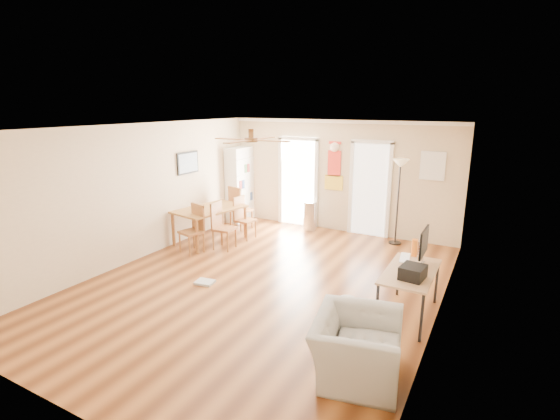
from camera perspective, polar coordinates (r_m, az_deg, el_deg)
The scene contains 30 objects.
floor at distance 7.11m, azimuth -2.34°, elevation -10.08°, with size 7.00×7.00×0.00m, color brown.
ceiling at distance 6.48m, azimuth -2.58°, elevation 11.32°, with size 5.50×7.00×0.00m, color silver, non-canonical shape.
wall_back at distance 9.78m, azimuth 8.15°, elevation 4.58°, with size 5.50×0.04×2.60m, color beige, non-canonical shape.
wall_front at distance 4.25m, azimuth -27.89°, elevation -10.22°, with size 5.50×0.04×2.60m, color beige, non-canonical shape.
wall_left at distance 8.40m, azimuth -18.80°, elevation 2.33°, with size 0.04×7.00×2.60m, color beige, non-canonical shape.
wall_right at distance 5.82m, azimuth 21.52°, elevation -3.09°, with size 0.04×7.00×2.60m, color beige, non-canonical shape.
crown_molding at distance 6.48m, azimuth -2.58°, elevation 10.97°, with size 5.50×7.00×0.08m, color white, non-canonical shape.
kitchen_doorway at distance 10.22m, azimuth 2.54°, elevation 3.71°, with size 0.90×0.10×2.10m, color white, non-canonical shape.
bathroom_doorway at distance 9.58m, azimuth 12.27°, elevation 2.67°, with size 0.80×0.10×2.10m, color white, non-canonical shape.
wall_decal at distance 9.77m, azimuth 7.47°, elevation 6.07°, with size 0.46×0.03×1.10m, color red.
ac_grille at distance 9.19m, azimuth 20.28°, elevation 5.73°, with size 0.50×0.04×0.60m, color white.
framed_poster at distance 9.30m, azimuth -12.58°, elevation 6.37°, with size 0.04×0.66×0.48m, color black.
ceiling_fan at distance 6.24m, azimuth -4.00°, elevation 9.62°, with size 1.24×1.24×0.20m, color #593819, non-canonical shape.
bookshelf at distance 10.68m, azimuth -5.48°, elevation 3.55°, with size 0.38×0.85×1.89m, color white, non-canonical shape.
dining_table at distance 9.19m, azimuth -9.56°, elevation -2.03°, with size 0.90×1.51×0.75m, color #A27534, non-canonical shape.
dining_chair_right_a at distance 9.29m, azimuth -4.80°, elevation -1.11°, with size 0.39×0.39×0.94m, color #A26234, non-canonical shape.
dining_chair_right_b at distance 8.66m, azimuth -7.68°, elevation -2.22°, with size 0.40×0.40×0.98m, color #A16434, non-canonical shape.
dining_chair_near at distance 8.55m, azimuth -12.14°, elevation -2.62°, with size 0.40×0.40×0.98m, color olive, non-canonical shape.
dining_chair_far at distance 10.03m, azimuth -5.37°, elevation 0.35°, with size 0.43×0.43×1.04m, color #9F5B33, non-canonical shape.
trash_can at distance 9.90m, azimuth 4.15°, elevation -0.82°, with size 0.32×0.32×0.70m, color #BBBBBD.
torchiere_lamp at distance 9.13m, azimuth 15.91°, elevation 1.02°, with size 0.35×0.35×1.84m, color black, non-canonical shape.
computer_desk at distance 6.24m, azimuth 17.31°, elevation -10.90°, with size 0.65×1.30×0.70m, color tan, non-canonical shape.
imac at distance 6.31m, azimuth 19.17°, elevation -4.79°, with size 0.08×0.57×0.53m, color black, non-canonical shape.
keyboard at distance 6.54m, azimuth 16.81°, elevation -6.31°, with size 0.14×0.42×0.02m, color white.
printer at distance 5.82m, azimuth 17.82°, elevation -8.15°, with size 0.29×0.34×0.18m, color black.
orange_bottle at distance 6.63m, azimuth 18.04°, elevation -4.96°, with size 0.09×0.09×0.27m, color orange.
wastebasket_a at distance 6.07m, azimuth 9.24°, elevation -13.23°, with size 0.26×0.26×0.30m, color silver.
wastebasket_b at distance 5.46m, azimuth 9.14°, elevation -16.77°, with size 0.24×0.24×0.28m, color silver.
floor_cloth at distance 7.22m, azimuth -10.31°, elevation -9.76°, with size 0.30×0.24×0.04m, color #A9A9A4.
armchair at distance 4.89m, azimuth 10.51°, elevation -18.06°, with size 1.06×0.93×0.69m, color #A3A39E.
Camera 1 is at (3.33, -5.55, 2.95)m, focal length 26.56 mm.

